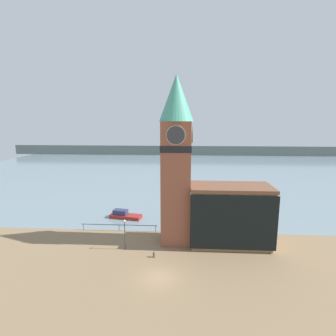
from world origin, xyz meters
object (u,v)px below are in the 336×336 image
clock_tower (176,157)px  boat_near (124,215)px  lamp_post (125,229)px  mooring_bollard_near (154,254)px  pier_building (230,215)px

clock_tower → boat_near: clock_tower is taller
boat_near → lamp_post: bearing=-65.9°
lamp_post → boat_near: bearing=103.5°
mooring_bollard_near → lamp_post: size_ratio=0.18×
lamp_post → clock_tower: bearing=23.4°
pier_building → boat_near: size_ratio=1.91×
clock_tower → mooring_bollard_near: (-2.69, -4.92, -12.30)m
clock_tower → lamp_post: size_ratio=5.52×
boat_near → lamp_post: (2.88, -12.02, 2.46)m
clock_tower → lamp_post: (-6.94, -3.01, -9.74)m
pier_building → mooring_bollard_near: bearing=-156.3°
lamp_post → mooring_bollard_near: bearing=-24.2°
mooring_bollard_near → lamp_post: 5.32m
clock_tower → lamp_post: 12.33m
pier_building → lamp_post: 15.04m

